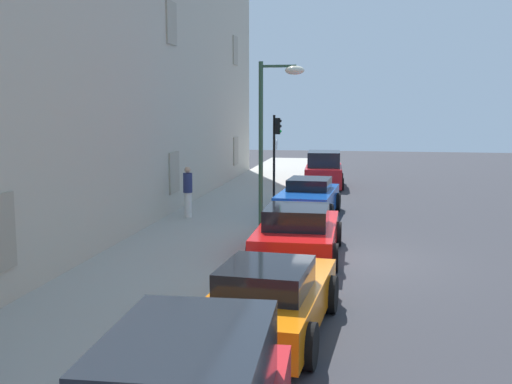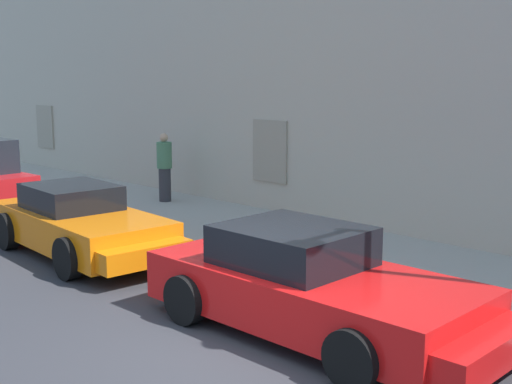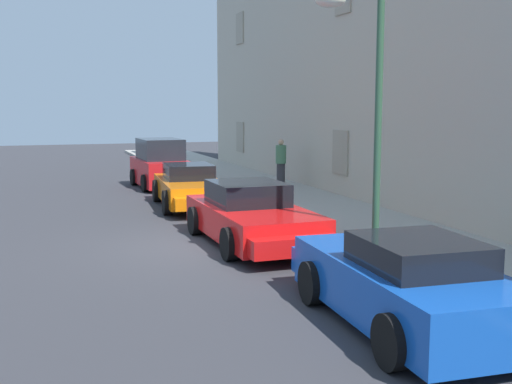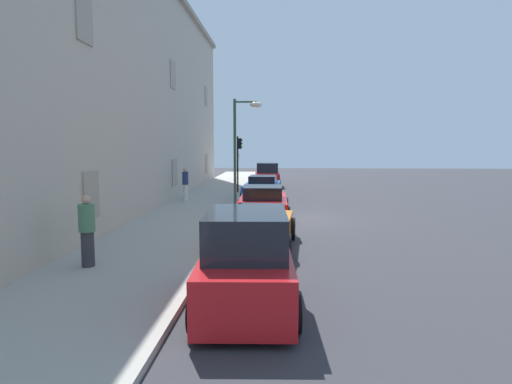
{
  "view_description": "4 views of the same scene",
  "coord_description": "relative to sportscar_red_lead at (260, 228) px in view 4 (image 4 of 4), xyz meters",
  "views": [
    {
      "loc": [
        -15.98,
        -0.42,
        4.0
      ],
      "look_at": [
        1.25,
        2.57,
        1.56
      ],
      "focal_mm": 43.27,
      "sensor_mm": 36.0,
      "label": 1
    },
    {
      "loc": [
        5.79,
        -5.48,
        3.43
      ],
      "look_at": [
        -1.15,
        1.48,
        1.73
      ],
      "focal_mm": 47.73,
      "sensor_mm": 36.0,
      "label": 2
    },
    {
      "loc": [
        14.01,
        -3.51,
        3.21
      ],
      "look_at": [
        0.86,
        1.08,
        1.31
      ],
      "focal_mm": 45.02,
      "sensor_mm": 36.0,
      "label": 3
    },
    {
      "loc": [
        -18.99,
        0.54,
        3.17
      ],
      "look_at": [
        1.37,
        1.6,
        0.98
      ],
      "focal_mm": 31.41,
      "sensor_mm": 36.0,
      "label": 4
    }
  ],
  "objects": [
    {
      "name": "ground_plane",
      "position": [
        5.43,
        -1.12,
        -0.61
      ],
      "size": [
        80.0,
        80.0,
        0.0
      ],
      "primitive_type": "plane",
      "color": "#333338"
    },
    {
      "name": "sidewalk",
      "position": [
        5.43,
        3.26,
        -0.54
      ],
      "size": [
        60.0,
        3.98,
        0.14
      ],
      "primitive_type": "cube",
      "color": "#A8A399",
      "rests_on": "ground"
    },
    {
      "name": "building_facade",
      "position": [
        5.43,
        7.38,
        5.27
      ],
      "size": [
        41.59,
        4.75,
        11.73
      ],
      "color": "#BCB29E",
      "rests_on": "ground"
    },
    {
      "name": "sportscar_red_lead",
      "position": [
        0.0,
        0.0,
        0.0
      ],
      "size": [
        4.84,
        2.29,
        1.33
      ],
      "color": "orange",
      "rests_on": "ground"
    },
    {
      "name": "sportscar_yellow_flank",
      "position": [
        5.72,
        0.12,
        0.01
      ],
      "size": [
        5.04,
        2.27,
        1.4
      ],
      "color": "red",
      "rests_on": "ground"
    },
    {
      "name": "sportscar_white_middle",
      "position": [
        11.48,
        0.39,
        0.01
      ],
      "size": [
        4.83,
        2.27,
        1.37
      ],
      "color": "#144CB2",
      "rests_on": "ground"
    },
    {
      "name": "hatchback_parked",
      "position": [
        20.08,
        0.34,
        0.19
      ],
      "size": [
        3.97,
        2.1,
        1.77
      ],
      "color": "red",
      "rests_on": "ground"
    },
    {
      "name": "hatchback_distant",
      "position": [
        -5.22,
        0.04,
        0.25
      ],
      "size": [
        3.68,
        2.0,
        1.9
      ],
      "color": "red",
      "rests_on": "ground"
    },
    {
      "name": "traffic_light",
      "position": [
        14.35,
        1.95,
        1.92
      ],
      "size": [
        0.44,
        0.36,
        3.5
      ],
      "color": "black",
      "rests_on": "sidewalk"
    },
    {
      "name": "street_lamp",
      "position": [
        8.6,
        1.18,
        3.18
      ],
      "size": [
        0.44,
        1.42,
        5.23
      ],
      "color": "#2D5138",
      "rests_on": "sidewalk"
    },
    {
      "name": "pedestrian_admiring",
      "position": [
        -2.9,
        4.16,
        0.44
      ],
      "size": [
        0.53,
        0.53,
        1.79
      ],
      "color": "#333338",
      "rests_on": "sidewalk"
    },
    {
      "name": "pedestrian_strolling",
      "position": [
        9.97,
        4.42,
        0.46
      ],
      "size": [
        0.45,
        0.45,
        1.78
      ],
      "color": "silver",
      "rests_on": "sidewalk"
    }
  ]
}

